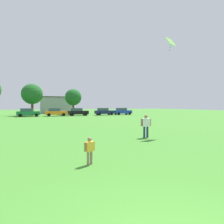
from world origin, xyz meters
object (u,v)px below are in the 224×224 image
child_kite_flyer (90,148)px  tree_far_right (73,97)px  parked_car_black_2 (78,112)px  parked_car_blue_4 (122,111)px  parked_car_navy_3 (104,111)px  tree_right (32,94)px  parked_car_orange_1 (56,112)px  adult_bystander (146,124)px  parked_car_green_0 (28,112)px  kite (171,43)px

child_kite_flyer → tree_far_right: (6.42, 39.07, 3.66)m
parked_car_black_2 → parked_car_blue_4: size_ratio=1.00×
parked_car_navy_3 → tree_right: 16.60m
parked_car_orange_1 → adult_bystander: bearing=-83.3°
parked_car_green_0 → parked_car_black_2: bearing=-1.2°
parked_car_blue_4 → tree_far_right: size_ratio=0.68×
child_kite_flyer → parked_car_green_0: parked_car_green_0 is taller
child_kite_flyer → parked_car_black_2: 34.11m
parked_car_orange_1 → parked_car_black_2: same height
parked_car_orange_1 → parked_car_navy_3: (10.85, -0.15, 0.00)m
child_kite_flyer → parked_car_green_0: (-3.60, 33.71, 0.24)m
parked_car_navy_3 → adult_bystander: bearing=-104.1°
parked_car_orange_1 → parked_car_navy_3: same height
child_kite_flyer → adult_bystander: bearing=16.8°
adult_bystander → parked_car_green_0: parked_car_green_0 is taller
parked_car_orange_1 → parked_car_black_2: size_ratio=1.00×
tree_right → child_kite_flyer: bearing=-85.6°
adult_bystander → tree_far_right: 35.09m
parked_car_blue_4 → tree_far_right: bearing=153.0°
parked_car_blue_4 → adult_bystander: bearing=-112.5°
child_kite_flyer → kite: bearing=10.7°
child_kite_flyer → parked_car_green_0: bearing=74.0°
parked_car_green_0 → parked_car_blue_4: same height
parked_car_orange_1 → tree_far_right: bearing=48.8°
child_kite_flyer → adult_bystander: adult_bystander is taller
tree_right → parked_car_navy_3: bearing=-16.4°
parked_car_orange_1 → parked_car_black_2: (4.74, -0.18, 0.00)m
adult_bystander → parked_car_black_2: size_ratio=0.37×
kite → tree_far_right: 34.04m
parked_car_orange_1 → parked_car_blue_4: size_ratio=1.00×
parked_car_blue_4 → tree_far_right: (-10.89, 5.54, 3.42)m
parked_car_blue_4 → tree_right: (-20.23, 4.54, 3.94)m
parked_car_black_2 → parked_car_blue_4: bearing=0.2°
kite → parked_car_blue_4: bearing=72.0°
parked_car_green_0 → parked_car_black_2: size_ratio=1.00×
adult_bystander → tree_far_right: size_ratio=0.25×
adult_bystander → parked_car_orange_1: bearing=-74.5°
parked_car_navy_3 → tree_right: size_ratio=0.61×
adult_bystander → parked_car_orange_1: parked_car_orange_1 is taller
child_kite_flyer → parked_car_orange_1: bearing=65.0°
adult_bystander → tree_right: tree_right is taller
parked_car_green_0 → parked_car_orange_1: same height
parked_car_green_0 → tree_right: tree_right is taller
tree_far_right → kite: bearing=-87.2°
parked_car_blue_4 → parked_car_orange_1: bearing=179.5°
kite → parked_car_black_2: 29.06m
adult_bystander → tree_right: (-8.08, 33.91, 3.85)m
kite → parked_car_green_0: 31.47m
adult_bystander → kite: 7.02m
parked_car_green_0 → tree_far_right: tree_far_right is taller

